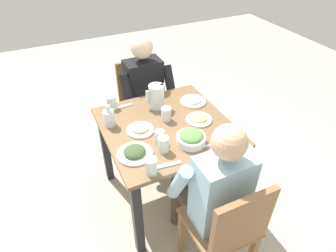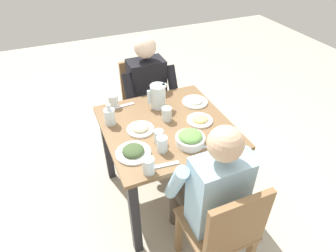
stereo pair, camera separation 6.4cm
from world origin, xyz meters
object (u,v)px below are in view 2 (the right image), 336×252
(water_glass_far_right, at_px, (167,114))
(plate_dolmas, at_px, (133,151))
(dining_table, at_px, (167,139))
(water_glass_center, at_px, (148,166))
(chair_far, at_px, (224,230))
(plate_fries, at_px, (200,119))
(water_glass_near_left, at_px, (162,144))
(diner_far, at_px, (209,189))
(oil_carafe, at_px, (110,117))
(salt_shaker, at_px, (161,94))
(plate_beans, at_px, (140,128))
(water_glass_far_left, at_px, (159,136))
(salad_bowl, at_px, (190,138))
(plate_yoghurt, at_px, (195,101))
(chair_near, at_px, (144,100))
(water_pitcher, at_px, (158,96))
(water_glass_near_right, at_px, (113,101))
(diner_near, at_px, (151,97))

(water_glass_far_right, bearing_deg, plate_dolmas, 37.43)
(dining_table, relative_size, water_glass_center, 8.20)
(chair_far, distance_m, plate_fries, 0.80)
(chair_far, bearing_deg, water_glass_near_left, -71.88)
(diner_far, xyz_separation_m, oil_carafe, (0.41, -0.75, 0.16))
(salt_shaker, bearing_deg, plate_beans, 49.93)
(dining_table, height_order, chair_far, chair_far)
(plate_beans, xyz_separation_m, water_glass_far_left, (-0.07, 0.17, 0.03))
(diner_far, bearing_deg, water_glass_far_right, -88.58)
(salad_bowl, xyz_separation_m, salt_shaker, (-0.04, -0.63, -0.01))
(salt_shaker, bearing_deg, chair_far, 86.65)
(plate_fries, relative_size, plate_dolmas, 0.83)
(water_glass_far_right, bearing_deg, salt_shaker, -104.69)
(plate_yoghurt, bearing_deg, chair_near, -67.42)
(water_glass_far_right, relative_size, water_glass_center, 0.94)
(salad_bowl, xyz_separation_m, water_glass_near_left, (0.20, -0.01, 0.01))
(chair_near, relative_size, water_glass_far_right, 8.62)
(salt_shaker, bearing_deg, water_glass_far_right, 75.31)
(water_glass_far_left, relative_size, salt_shaker, 1.70)
(chair_far, bearing_deg, water_pitcher, -89.44)
(diner_far, xyz_separation_m, salad_bowl, (-0.02, -0.32, 0.15))
(diner_far, distance_m, water_glass_center, 0.40)
(water_glass_near_right, relative_size, water_glass_far_left, 1.09)
(chair_far, bearing_deg, salad_bowl, -92.71)
(water_glass_far_right, bearing_deg, diner_near, -96.29)
(chair_far, bearing_deg, water_glass_far_left, -75.44)
(water_glass_far_right, xyz_separation_m, salt_shaker, (-0.08, -0.32, -0.02))
(water_glass_far_right, relative_size, oil_carafe, 0.63)
(water_pitcher, distance_m, water_glass_center, 0.72)
(salad_bowl, height_order, plate_dolmas, salad_bowl)
(chair_far, height_order, water_glass_center, chair_far)
(water_glass_center, xyz_separation_m, water_glass_near_right, (0.01, -0.79, -0.00))
(oil_carafe, bearing_deg, water_glass_near_left, 119.52)
(water_glass_far_right, height_order, water_glass_near_left, water_glass_near_left)
(chair_near, bearing_deg, diner_far, 88.27)
(plate_fries, bearing_deg, plate_dolmas, 14.97)
(water_glass_center, bearing_deg, chair_near, -107.19)
(salad_bowl, height_order, water_glass_far_left, same)
(plate_beans, relative_size, water_glass_near_right, 1.94)
(chair_near, xyz_separation_m, plate_yoghurt, (-0.24, 0.59, 0.27))
(diner_far, distance_m, plate_beans, 0.64)
(oil_carafe, bearing_deg, diner_near, -138.94)
(chair_near, bearing_deg, water_glass_near_left, 78.09)
(water_glass_far_left, bearing_deg, plate_fries, -164.36)
(water_pitcher, xyz_separation_m, plate_yoghurt, (-0.29, 0.06, -0.08))
(salad_bowl, bearing_deg, oil_carafe, -44.26)
(diner_near, relative_size, diner_far, 1.00)
(salt_shaker, bearing_deg, water_glass_far_left, 66.63)
(plate_yoghurt, height_order, oil_carafe, oil_carafe)
(diner_near, relative_size, water_glass_near_right, 11.85)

